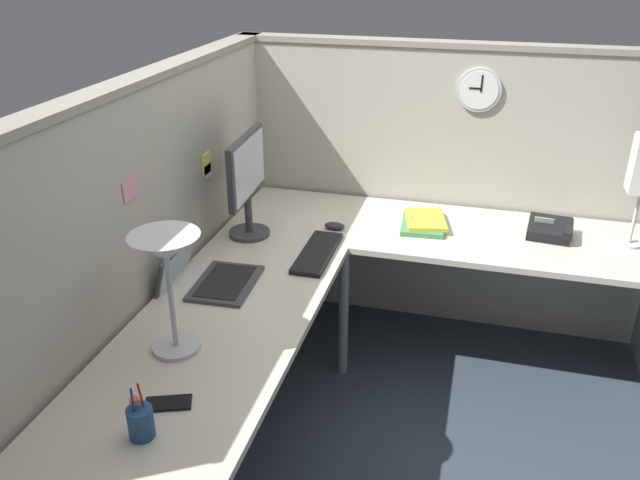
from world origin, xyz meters
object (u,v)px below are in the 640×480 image
Objects in this scene: laptop at (204,277)px; computer_mouse at (335,226)px; cell_phone at (168,403)px; wall_clock at (479,90)px; monitor at (247,178)px; book_stack at (424,222)px; keyboard at (317,253)px; desk_lamp_dome at (166,257)px; office_phone at (551,230)px; pen_cup at (141,422)px.

laptop is 3.82× the size of computer_mouse.
wall_clock reaches higher than cell_phone.
monitor is 1.61× the size of book_stack.
monitor is 0.92m from book_stack.
keyboard is 0.95m from desk_lamp_dome.
office_phone is (0.48, -1.04, 0.03)m from keyboard.
cell_phone is 1.68m from book_stack.
monitor reaches higher than pen_cup.
monitor is 0.50m from computer_mouse.
pen_cup reaches higher than book_stack.
computer_mouse is at bearing -30.99° from laptop.
desk_lamp_dome is (-0.47, -0.11, 0.34)m from laptop.
laptop is at bearing 12.85° from desk_lamp_dome.
cell_phone is 2.01m from office_phone.
monitor is 1.25m from wall_clock.
book_stack is at bearing -45.28° from laptop.
laptop is 0.78m from computer_mouse.
office_phone is (1.32, -1.33, -0.33)m from desk_lamp_dome.
wall_clock is (0.65, -1.01, 0.34)m from monitor.
book_stack is (0.15, -0.43, 0.00)m from computer_mouse.
cell_phone is 0.46× the size of book_stack.
computer_mouse is at bearing -7.08° from pen_cup.
desk_lamp_dome is at bearing -174.76° from monitor.
laptop is 1.28× the size of book_stack.
monitor is at bearing 71.47° from keyboard.
keyboard is at bearing -30.28° from cell_phone.
book_stack is (1.71, -0.62, -0.03)m from pen_cup.
monitor is at bearing 123.05° from wall_clock.
computer_mouse is at bearing -28.69° from cell_phone.
computer_mouse is 0.58× the size of pen_cup.
computer_mouse is (0.67, -0.40, -0.01)m from laptop.
wall_clock reaches higher than computer_mouse.
wall_clock reaches higher than keyboard.
wall_clock is (2.04, -0.81, 0.58)m from pen_cup.
laptop reaches higher than computer_mouse.
pen_cup is at bearing 158.27° from wall_clock.
desk_lamp_dome is 1.88m from wall_clock.
cell_phone is 2.16m from wall_clock.
office_phone is 0.78m from wall_clock.
monitor is 0.57m from laptop.
cell_phone is (-1.25, -0.20, -0.29)m from monitor.
wall_clock is at bearing -21.73° from pen_cup.
cell_phone is at bearing 142.64° from office_phone.
computer_mouse is at bearing -65.85° from monitor.
pen_cup is at bearing -172.16° from monitor.
office_phone is (1.60, -1.22, 0.03)m from cell_phone.
keyboard is 0.63m from book_stack.
keyboard reaches higher than cell_phone.
computer_mouse is 0.72× the size of cell_phone.
monitor is at bearing 111.69° from book_stack.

